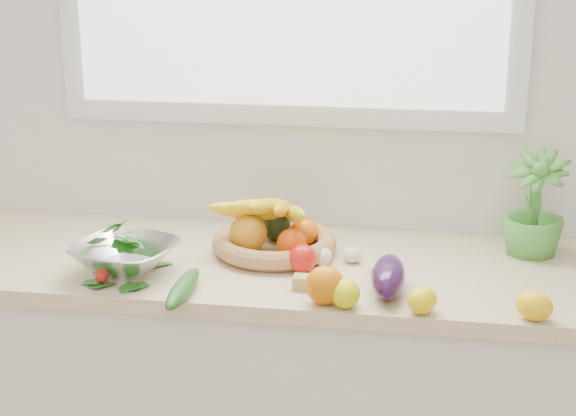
% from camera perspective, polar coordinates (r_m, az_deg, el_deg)
% --- Properties ---
extents(back_wall, '(4.50, 0.02, 2.70)m').
position_cam_1_polar(back_wall, '(2.49, 0.05, 8.86)').
color(back_wall, white).
rests_on(back_wall, ground).
extents(countertop, '(2.24, 0.62, 0.04)m').
position_cam_1_polar(countertop, '(2.32, -1.14, -3.80)').
color(countertop, beige).
rests_on(countertop, counter_cabinet).
extents(orange_loose, '(0.11, 0.11, 0.09)m').
position_cam_1_polar(orange_loose, '(2.03, 2.40, -5.01)').
color(orange_loose, '#D66906').
rests_on(orange_loose, countertop).
extents(lemon_a, '(0.08, 0.09, 0.07)m').
position_cam_1_polar(lemon_a, '(2.02, 3.73, -5.52)').
color(lemon_a, '#D7D70B').
rests_on(lemon_a, countertop).
extents(lemon_b, '(0.09, 0.10, 0.06)m').
position_cam_1_polar(lemon_b, '(2.01, 8.68, -5.92)').
color(lemon_b, yellow).
rests_on(lemon_b, countertop).
extents(lemon_c, '(0.11, 0.10, 0.07)m').
position_cam_1_polar(lemon_c, '(2.03, 15.64, -6.10)').
color(lemon_c, yellow).
rests_on(lemon_c, countertop).
extents(apple, '(0.10, 0.10, 0.07)m').
position_cam_1_polar(apple, '(2.22, 0.93, -3.28)').
color(apple, red).
rests_on(apple, countertop).
extents(ginger, '(0.10, 0.04, 0.03)m').
position_cam_1_polar(ginger, '(2.12, 1.69, -4.86)').
color(ginger, tan).
rests_on(ginger, countertop).
extents(garlic_a, '(0.07, 0.07, 0.05)m').
position_cam_1_polar(garlic_a, '(2.27, 2.17, -3.13)').
color(garlic_a, white).
rests_on(garlic_a, countertop).
extents(garlic_b, '(0.06, 0.06, 0.04)m').
position_cam_1_polar(garlic_b, '(2.29, 4.18, -3.04)').
color(garlic_b, beige).
rests_on(garlic_b, countertop).
extents(garlic_c, '(0.05, 0.05, 0.04)m').
position_cam_1_polar(garlic_c, '(2.19, 5.90, -4.07)').
color(garlic_c, beige).
rests_on(garlic_c, countertop).
extents(eggplant, '(0.08, 0.21, 0.08)m').
position_cam_1_polar(eggplant, '(2.10, 6.50, -4.43)').
color(eggplant, '#290E36').
rests_on(eggplant, countertop).
extents(cucumber, '(0.05, 0.24, 0.04)m').
position_cam_1_polar(cucumber, '(2.09, -6.81, -5.18)').
color(cucumber, '#195218').
rests_on(cucumber, countertop).
extents(radish, '(0.04, 0.04, 0.03)m').
position_cam_1_polar(radish, '(2.21, -11.95, -4.35)').
color(radish, red).
rests_on(radish, countertop).
extents(potted_herb, '(0.21, 0.21, 0.30)m').
position_cam_1_polar(potted_herb, '(2.40, 15.59, 0.04)').
color(potted_herb, '#489737').
rests_on(potted_herb, countertop).
extents(fruit_basket, '(0.41, 0.41, 0.18)m').
position_cam_1_polar(fruit_basket, '(2.34, -0.97, -1.76)').
color(fruit_basket, tan).
rests_on(fruit_basket, countertop).
extents(colander_with_spinach, '(0.30, 0.30, 0.13)m').
position_cam_1_polar(colander_with_spinach, '(2.23, -10.48, -2.65)').
color(colander_with_spinach, silver).
rests_on(colander_with_spinach, countertop).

